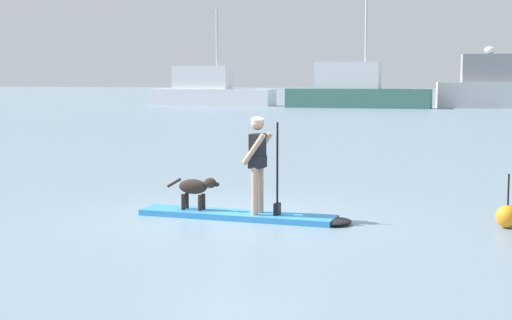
{
  "coord_description": "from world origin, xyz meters",
  "views": [
    {
      "loc": [
        4.53,
        -12.01,
        2.36
      ],
      "look_at": [
        0.0,
        1.0,
        0.9
      ],
      "focal_mm": 53.37,
      "sensor_mm": 36.0,
      "label": 1
    }
  ],
  "objects_px": {
    "paddleboard": "(249,216)",
    "person_paddler": "(258,158)",
    "moored_boat_outer": "(208,91)",
    "moored_boat_port": "(355,91)",
    "marker_buoy": "(507,216)",
    "moored_boat_far_starboard": "(495,88)",
    "dog": "(196,188)"
  },
  "relations": [
    {
      "from": "paddleboard",
      "to": "person_paddler",
      "type": "distance_m",
      "value": 1.01
    },
    {
      "from": "paddleboard",
      "to": "moored_boat_outer",
      "type": "xyz_separation_m",
      "value": [
        -22.8,
        52.6,
        1.3
      ]
    },
    {
      "from": "paddleboard",
      "to": "person_paddler",
      "type": "relative_size",
      "value": 2.26
    },
    {
      "from": "moored_boat_outer",
      "to": "moored_boat_port",
      "type": "relative_size",
      "value": 0.97
    },
    {
      "from": "person_paddler",
      "to": "marker_buoy",
      "type": "xyz_separation_m",
      "value": [
        4.0,
        0.61,
        -0.86
      ]
    },
    {
      "from": "person_paddler",
      "to": "moored_boat_outer",
      "type": "height_order",
      "value": "moored_boat_outer"
    },
    {
      "from": "person_paddler",
      "to": "moored_boat_far_starboard",
      "type": "distance_m",
      "value": 54.87
    },
    {
      "from": "dog",
      "to": "moored_boat_outer",
      "type": "xyz_separation_m",
      "value": [
        -21.8,
        52.59,
        0.86
      ]
    },
    {
      "from": "paddleboard",
      "to": "moored_boat_far_starboard",
      "type": "distance_m",
      "value": 54.9
    },
    {
      "from": "moored_boat_outer",
      "to": "marker_buoy",
      "type": "relative_size",
      "value": 13.46
    },
    {
      "from": "paddleboard",
      "to": "person_paddler",
      "type": "xyz_separation_m",
      "value": [
        0.16,
        -0.0,
        1.0
      ]
    },
    {
      "from": "dog",
      "to": "moored_boat_outer",
      "type": "relative_size",
      "value": 0.08
    },
    {
      "from": "person_paddler",
      "to": "dog",
      "type": "bearing_deg",
      "value": 179.7
    },
    {
      "from": "paddleboard",
      "to": "dog",
      "type": "distance_m",
      "value": 1.09
    },
    {
      "from": "marker_buoy",
      "to": "person_paddler",
      "type": "bearing_deg",
      "value": -171.37
    },
    {
      "from": "dog",
      "to": "moored_boat_far_starboard",
      "type": "height_order",
      "value": "moored_boat_far_starboard"
    },
    {
      "from": "dog",
      "to": "moored_boat_far_starboard",
      "type": "distance_m",
      "value": 54.93
    },
    {
      "from": "dog",
      "to": "marker_buoy",
      "type": "bearing_deg",
      "value": 6.65
    },
    {
      "from": "paddleboard",
      "to": "moored_boat_port",
      "type": "bearing_deg",
      "value": 99.86
    },
    {
      "from": "person_paddler",
      "to": "moored_boat_outer",
      "type": "xyz_separation_m",
      "value": [
        -22.96,
        52.6,
        0.3
      ]
    },
    {
      "from": "moored_boat_outer",
      "to": "moored_boat_far_starboard",
      "type": "distance_m",
      "value": 25.13
    },
    {
      "from": "paddleboard",
      "to": "dog",
      "type": "bearing_deg",
      "value": 179.7
    },
    {
      "from": "marker_buoy",
      "to": "moored_boat_far_starboard",
      "type": "bearing_deg",
      "value": 92.03
    },
    {
      "from": "dog",
      "to": "moored_boat_port",
      "type": "bearing_deg",
      "value": 98.77
    },
    {
      "from": "moored_boat_port",
      "to": "marker_buoy",
      "type": "distance_m",
      "value": 52.12
    },
    {
      "from": "moored_boat_outer",
      "to": "marker_buoy",
      "type": "xyz_separation_m",
      "value": [
        26.96,
        -51.99,
        -1.16
      ]
    },
    {
      "from": "dog",
      "to": "moored_boat_port",
      "type": "height_order",
      "value": "moored_boat_port"
    },
    {
      "from": "moored_boat_port",
      "to": "marker_buoy",
      "type": "bearing_deg",
      "value": -75.52
    },
    {
      "from": "person_paddler",
      "to": "moored_boat_port",
      "type": "xyz_separation_m",
      "value": [
        -9.03,
        51.05,
        0.38
      ]
    },
    {
      "from": "dog",
      "to": "marker_buoy",
      "type": "height_order",
      "value": "marker_buoy"
    },
    {
      "from": "person_paddler",
      "to": "moored_boat_port",
      "type": "bearing_deg",
      "value": 100.03
    },
    {
      "from": "moored_boat_outer",
      "to": "paddleboard",
      "type": "bearing_deg",
      "value": -66.57
    }
  ]
}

